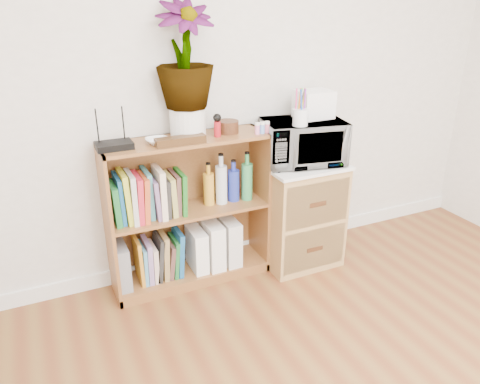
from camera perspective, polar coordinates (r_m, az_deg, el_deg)
skirting_board at (r=3.35m, az=-1.01°, el=-7.04°), size 4.00×0.02×0.10m
bookshelf at (r=2.92m, az=-6.25°, el=-2.47°), size 1.00×0.30×0.95m
wicker_unit at (r=3.21m, az=7.08°, el=-2.60°), size 0.50×0.45×0.70m
microwave at (r=3.01m, az=7.65°, el=6.08°), size 0.55×0.43×0.28m
pen_cup at (r=2.85m, az=7.36°, el=9.01°), size 0.09×0.09×0.10m
small_appliance at (r=3.04m, az=8.98°, el=10.53°), size 0.22×0.18×0.17m
router at (r=2.64m, az=-15.10°, el=5.50°), size 0.20×0.13×0.04m
white_bowl at (r=2.68m, az=-10.05°, el=6.15°), size 0.13×0.13×0.03m
plant_pot at (r=2.76m, az=-6.38°, el=8.41°), size 0.21×0.21×0.18m
potted_plant at (r=2.69m, az=-6.75°, el=16.25°), size 0.33×0.33×0.58m
trinket_box at (r=2.64m, az=-7.28°, el=6.23°), size 0.28×0.07×0.05m
kokeshi_doll at (r=2.77m, az=-2.78°, el=7.67°), size 0.04×0.04×0.09m
wooden_bowl at (r=2.85m, az=-1.46°, el=7.95°), size 0.13×0.13×0.07m
paint_jars at (r=2.83m, az=2.71°, el=7.71°), size 0.12×0.04×0.06m
file_box at (r=2.96m, az=-14.35°, el=-8.61°), size 0.08×0.22×0.28m
magazine_holder_left at (r=3.05m, az=-5.28°, el=-6.95°), size 0.09×0.22×0.28m
magazine_holder_mid at (r=3.07m, az=-3.43°, el=-6.29°), size 0.10×0.25×0.31m
magazine_holder_right at (r=3.11m, az=-1.42°, el=-5.87°), size 0.10×0.25×0.31m
cookbooks at (r=2.80m, az=-11.30°, el=-0.42°), size 0.43×0.20×0.30m
liquor_bottles at (r=2.94m, az=-1.44°, el=1.45°), size 0.32×0.07×0.32m
lower_books at (r=3.00m, az=-9.85°, el=-7.85°), size 0.29×0.19×0.30m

